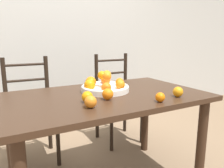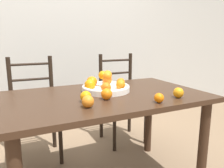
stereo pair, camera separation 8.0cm
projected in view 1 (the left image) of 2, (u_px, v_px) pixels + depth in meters
wall_back at (52, 26)px, 2.70m from camera, size 8.00×0.06×2.60m
dining_table at (106, 109)px, 1.59m from camera, size 1.41×0.85×0.75m
fruit_bowl at (105, 86)px, 1.65m from camera, size 0.36×0.36×0.16m
orange_loose_0 at (108, 94)px, 1.42m from camera, size 0.07×0.07×0.07m
orange_loose_1 at (91, 102)px, 1.25m from camera, size 0.07×0.07×0.07m
orange_loose_2 at (160, 97)px, 1.37m from camera, size 0.06×0.06×0.06m
orange_loose_3 at (87, 97)px, 1.36m from camera, size 0.07×0.07×0.07m
orange_loose_4 at (178, 92)px, 1.49m from camera, size 0.07×0.07×0.07m
chair_left at (31, 113)px, 2.03m from camera, size 0.43×0.41×0.98m
chair_right at (117, 100)px, 2.47m from camera, size 0.42×0.40×0.98m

